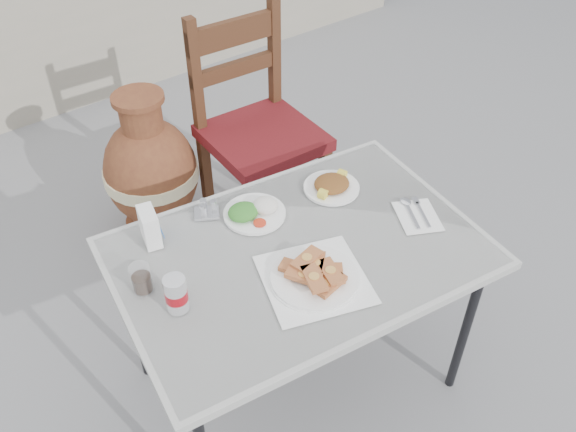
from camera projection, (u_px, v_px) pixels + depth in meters
ground at (255, 384)px, 2.37m from camera, size 80.00×80.00×0.00m
cafe_table at (299, 260)px, 1.97m from camera, size 1.25×0.93×0.70m
pide_plate at (315, 273)px, 1.82m from camera, size 0.39×0.39×0.06m
salad_rice_plate at (254, 211)px, 2.05m from camera, size 0.21×0.21×0.05m
salad_chopped_plate at (332, 185)px, 2.16m from camera, size 0.20×0.20×0.04m
soda_can at (176, 294)px, 1.71m from camera, size 0.07×0.07×0.12m
cola_glass at (142, 280)px, 1.78m from camera, size 0.06×0.06×0.09m
napkin_holder at (150, 227)px, 1.92m from camera, size 0.08×0.11×0.12m
condiment_caddy at (207, 210)px, 2.05m from camera, size 0.11×0.10×0.06m
cutlery_napkin at (416, 213)px, 2.06m from camera, size 0.20×0.21×0.01m
chair at (257, 129)px, 2.73m from camera, size 0.49×0.49×1.06m
terracotta_urn at (151, 173)px, 2.81m from camera, size 0.44×0.44×0.76m
back_wall at (0, 23)px, 3.47m from camera, size 6.00×0.25×1.20m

